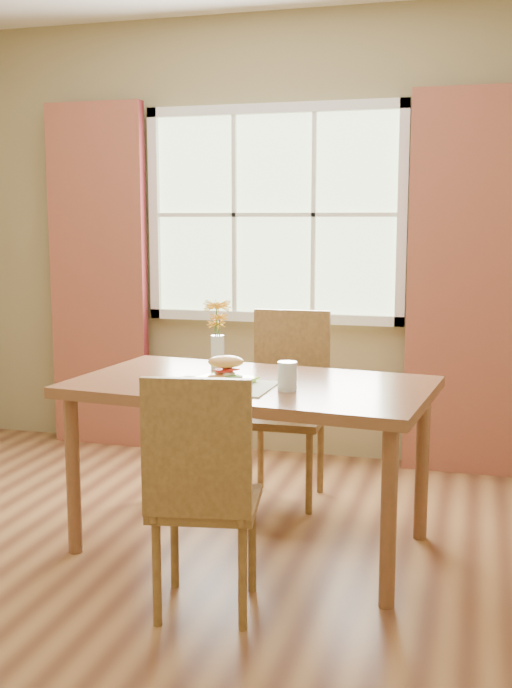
{
  "coord_description": "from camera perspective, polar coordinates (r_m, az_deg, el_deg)",
  "views": [
    {
      "loc": [
        1.24,
        -2.96,
        1.48
      ],
      "look_at": [
        0.31,
        0.35,
        0.94
      ],
      "focal_mm": 42.0,
      "sensor_mm": 36.0,
      "label": 1
    }
  ],
  "objects": [
    {
      "name": "dining_table",
      "position": [
        3.58,
        -0.33,
        -3.91
      ],
      "size": [
        1.64,
        1.03,
        0.76
      ],
      "rotation": [
        0.0,
        0.0,
        -0.1
      ],
      "color": "brown",
      "rests_on": "room"
    },
    {
      "name": "placemat",
      "position": [
        3.46,
        -2.58,
        -3.01
      ],
      "size": [
        0.46,
        0.34,
        0.01
      ],
      "primitive_type": "cube",
      "rotation": [
        0.0,
        0.0,
        -0.03
      ],
      "color": "beige",
      "rests_on": "dining_table"
    },
    {
      "name": "plate",
      "position": [
        3.51,
        -2.38,
        -2.68
      ],
      "size": [
        0.3,
        0.3,
        0.01
      ],
      "primitive_type": "cube",
      "rotation": [
        0.0,
        0.0,
        -0.33
      ],
      "color": "#9EDE37",
      "rests_on": "placemat"
    },
    {
      "name": "curtain_right",
      "position": [
        4.75,
        14.58,
        4.04
      ],
      "size": [
        0.65,
        0.08,
        2.2
      ],
      "primitive_type": "cube",
      "color": "maroon",
      "rests_on": "room"
    },
    {
      "name": "window",
      "position": [
        4.98,
        1.29,
        9.14
      ],
      "size": [
        1.62,
        0.06,
        1.32
      ],
      "color": "#B8D4A0",
      "rests_on": "room"
    },
    {
      "name": "flower_vase",
      "position": [
        3.85,
        -2.75,
        1.18
      ],
      "size": [
        0.13,
        0.13,
        0.33
      ],
      "color": "silver",
      "rests_on": "dining_table"
    },
    {
      "name": "chair_near",
      "position": [
        2.98,
        -3.83,
        -10.0
      ],
      "size": [
        0.45,
        0.45,
        0.94
      ],
      "rotation": [
        0.0,
        0.0,
        0.17
      ],
      "color": "olive",
      "rests_on": "room"
    },
    {
      "name": "room",
      "position": [
        3.21,
        -7.1,
        6.54
      ],
      "size": [
        4.24,
        3.84,
        2.74
      ],
      "color": "brown",
      "rests_on": "ground"
    },
    {
      "name": "water_glass",
      "position": [
        3.37,
        2.24,
        -2.35
      ],
      "size": [
        0.08,
        0.08,
        0.12
      ],
      "color": "silver",
      "rests_on": "dining_table"
    },
    {
      "name": "croissant_sandwich",
      "position": [
        3.45,
        -2.16,
        -1.81
      ],
      "size": [
        0.18,
        0.15,
        0.12
      ],
      "rotation": [
        0.0,
        0.0,
        0.32
      ],
      "color": "#FABA55",
      "rests_on": "plate"
    },
    {
      "name": "chair_far",
      "position": [
        4.28,
        2.25,
        -3.71
      ],
      "size": [
        0.42,
        0.42,
        0.99
      ],
      "rotation": [
        0.0,
        0.0,
        0.02
      ],
      "color": "olive",
      "rests_on": "room"
    },
    {
      "name": "curtain_left",
      "position": [
        5.32,
        -11.11,
        4.65
      ],
      "size": [
        0.65,
        0.08,
        2.2
      ],
      "primitive_type": "cube",
      "color": "maroon",
      "rests_on": "room"
    }
  ]
}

